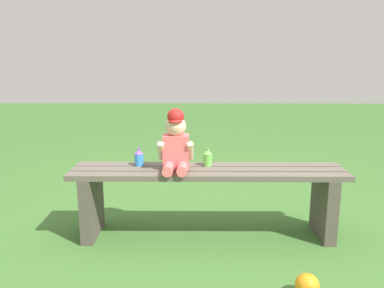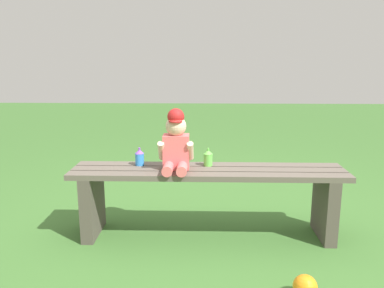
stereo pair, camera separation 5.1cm
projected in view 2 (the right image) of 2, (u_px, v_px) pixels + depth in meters
ground_plane at (208, 235)px, 2.70m from camera, size 16.00×16.00×0.00m
park_bench at (208, 190)px, 2.62m from camera, size 1.82×0.35×0.48m
child_figure at (176, 143)px, 2.55m from camera, size 0.23×0.27×0.40m
sippy_cup_left at (140, 157)px, 2.67m from camera, size 0.06×0.06×0.12m
sippy_cup_right at (209, 157)px, 2.66m from camera, size 0.06×0.06×0.12m
toy_ball at (305, 287)px, 1.97m from camera, size 0.12×0.12×0.12m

